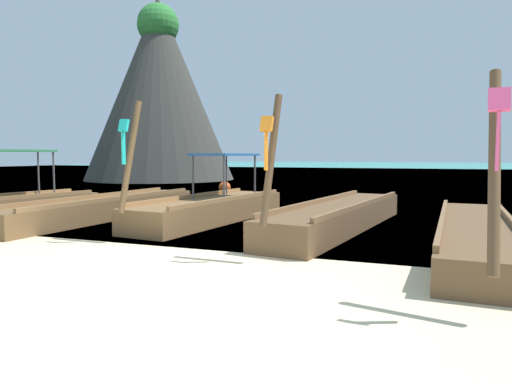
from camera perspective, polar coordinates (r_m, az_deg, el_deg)
name	(u,v)px	position (r m, az deg, el deg)	size (l,w,h in m)	color
ground	(135,287)	(6.25, -14.78, -11.32)	(120.00, 120.00, 0.00)	beige
sea_water	(402,168)	(67.43, 17.69, 2.87)	(120.00, 120.00, 0.00)	#2DB29E
longtail_boat_green_ribbon	(105,208)	(12.97, -18.23, -1.94)	(1.36, 7.50, 2.35)	brown
longtail_boat_turquoise_ribbon	(211,208)	(11.89, -5.55, -1.99)	(1.93, 6.19, 2.80)	brown
longtail_boat_orange_ribbon	(339,216)	(10.77, 10.31, -2.97)	(2.11, 7.35, 2.70)	brown
longtail_boat_pink_ribbon	(476,235)	(9.27, 25.57, -4.78)	(1.54, 7.69, 2.65)	brown
karst_rock	(157,92)	(34.07, -12.22, 12.03)	(11.74, 10.45, 12.76)	#383833
mooring_buoy_near	(225,187)	(20.67, -3.91, 0.57)	(0.54, 0.54, 0.54)	#EA5119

